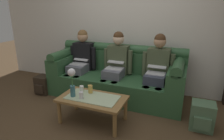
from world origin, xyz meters
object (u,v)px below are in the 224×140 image
object	(u,v)px
person_left	(81,59)
cup_near_left	(82,89)
cup_near_right	(81,95)
couch	(116,77)
person_right	(157,67)
backpack_left	(44,85)
flower_vase	(72,80)
coffee_table	(93,101)
backpack_right	(202,116)
cup_far_center	(90,89)
person_middle	(116,63)

from	to	relation	value
person_left	cup_near_left	distance (m)	1.03
cup_near_right	person_left	bearing A→B (deg)	119.63
couch	cup_near_right	xyz separation A→B (m)	(-0.13, -1.10, 0.09)
couch	person_right	xyz separation A→B (m)	(0.75, -0.00, 0.29)
couch	person_left	distance (m)	0.80
backpack_left	person_right	bearing A→B (deg)	11.74
flower_vase	cup_near_left	xyz separation A→B (m)	(0.03, 0.20, -0.21)
person_left	coffee_table	size ratio (longest dim) A/B	1.26
person_right	coffee_table	size ratio (longest dim) A/B	1.26
couch	backpack_right	world-z (taller)	couch
person_left	person_right	xyz separation A→B (m)	(1.50, -0.00, 0.00)
backpack_left	cup_far_center	bearing A→B (deg)	-18.78
person_right	flower_vase	distance (m)	1.49
couch	person_left	size ratio (longest dim) A/B	2.03
person_middle	cup_near_left	size ratio (longest dim) A/B	13.69
couch	cup_far_center	distance (m)	0.89
person_middle	flower_vase	bearing A→B (deg)	-104.35
cup_near_right	backpack_right	bearing A→B (deg)	17.07
person_right	backpack_left	distance (m)	2.22
flower_vase	cup_near_left	bearing A→B (deg)	81.67
person_middle	flower_vase	distance (m)	1.11
person_middle	coffee_table	size ratio (longest dim) A/B	1.26
flower_vase	backpack_left	distance (m)	1.36
person_middle	person_right	distance (m)	0.75
person_right	backpack_left	world-z (taller)	person_right
person_left	cup_near_right	world-z (taller)	person_left
person_middle	cup_near_right	xyz separation A→B (m)	(-0.13, -1.10, -0.21)
flower_vase	backpack_right	xyz separation A→B (m)	(1.78, 0.48, -0.46)
backpack_right	backpack_left	xyz separation A→B (m)	(-2.88, 0.15, -0.02)
cup_near_left	cup_near_right	world-z (taller)	cup_near_right
flower_vase	backpack_left	world-z (taller)	flower_vase
flower_vase	cup_near_right	xyz separation A→B (m)	(0.15, -0.02, -0.21)
backpack_right	person_left	bearing A→B (deg)	165.21
cup_near_right	backpack_right	size ratio (longest dim) A/B	0.25
flower_vase	cup_near_right	distance (m)	0.26
coffee_table	cup_near_right	size ratio (longest dim) A/B	9.74
flower_vase	person_left	bearing A→B (deg)	113.78
coffee_table	backpack_left	size ratio (longest dim) A/B	2.78
cup_near_right	coffee_table	bearing A→B (deg)	39.78
coffee_table	flower_vase	size ratio (longest dim) A/B	2.28
cup_near_right	backpack_left	bearing A→B (deg)	152.23
flower_vase	backpack_left	bearing A→B (deg)	149.90
person_middle	cup_near_left	world-z (taller)	person_middle
person_left	person_right	size ratio (longest dim) A/B	1.00
backpack_right	cup_near_left	bearing A→B (deg)	-170.89
person_left	backpack_right	distance (m)	2.38
cup_near_right	person_middle	bearing A→B (deg)	83.46
person_left	cup_far_center	xyz separation A→B (m)	(0.66, -0.88, -0.19)
coffee_table	backpack_right	size ratio (longest dim) A/B	2.44
couch	person_middle	bearing A→B (deg)	-90.00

